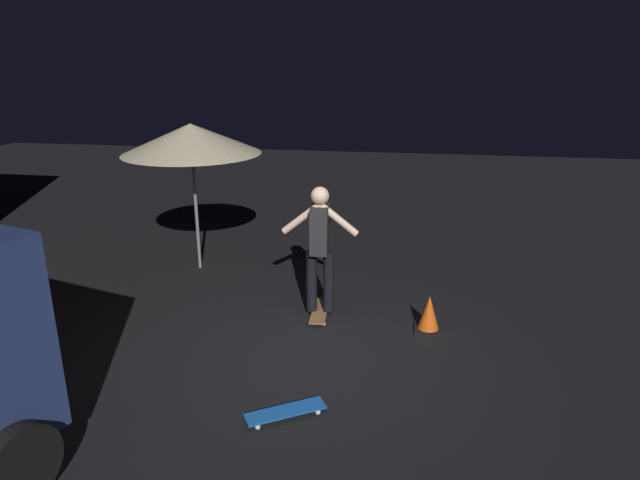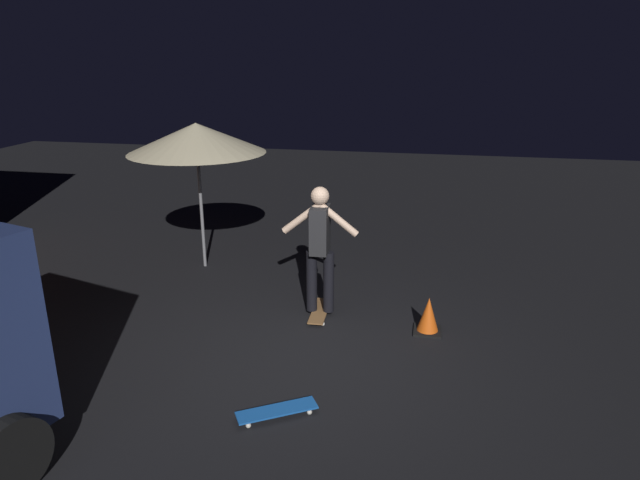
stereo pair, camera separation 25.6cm
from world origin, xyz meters
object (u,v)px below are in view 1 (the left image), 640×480
patio_umbrella (191,139)px  skateboard_spare (285,412)px  traffic_cone (429,315)px  skateboard_ridden (320,311)px  skater (320,241)px

patio_umbrella → skateboard_spare: (-3.63, -2.20, -2.02)m
traffic_cone → patio_umbrella: bearing=65.7°
skateboard_ridden → traffic_cone: size_ratio=1.71×
patio_umbrella → traffic_cone: (-1.62, -3.59, -1.86)m
skateboard_spare → skateboard_ridden: bearing=0.4°
skater → patio_umbrella: bearing=57.1°
skateboard_ridden → skater: (-0.00, -0.00, 0.98)m
skateboard_spare → skater: (2.22, 0.02, 0.98)m
skateboard_ridden → skater: 0.98m
skater → traffic_cone: bearing=-98.3°
patio_umbrella → traffic_cone: 4.36m
skater → traffic_cone: size_ratio=3.63×
patio_umbrella → skater: size_ratio=1.38×
patio_umbrella → skater: bearing=-122.9°
patio_umbrella → traffic_cone: bearing=-114.3°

